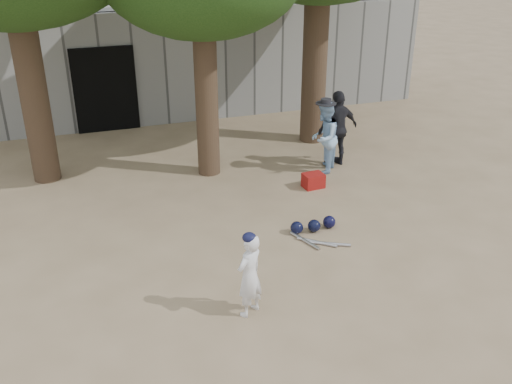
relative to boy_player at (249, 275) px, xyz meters
name	(u,v)px	position (x,y,z in m)	size (l,w,h in m)	color
ground	(240,278)	(0.14, 0.87, -0.63)	(70.00, 70.00, 0.00)	#937C5E
boy_player	(249,275)	(0.00, 0.00, 0.00)	(0.46, 0.30, 1.26)	white
spectator_blue	(324,138)	(3.13, 4.30, 0.17)	(0.77, 0.60, 1.59)	#8FB8DD
spectator_dark	(338,129)	(3.59, 4.59, 0.23)	(1.01, 0.42, 1.72)	black
red_bag	(313,181)	(2.59, 3.61, -0.48)	(0.42, 0.32, 0.30)	maroon
back_building	(136,52)	(0.13, 11.20, 0.87)	(16.00, 5.24, 3.00)	gray
helmet_row	(313,225)	(1.83, 1.89, -0.52)	(0.87, 0.28, 0.23)	black
bat_pile	(317,242)	(1.71, 1.46, -0.60)	(0.84, 0.78, 0.06)	#A9A8AF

